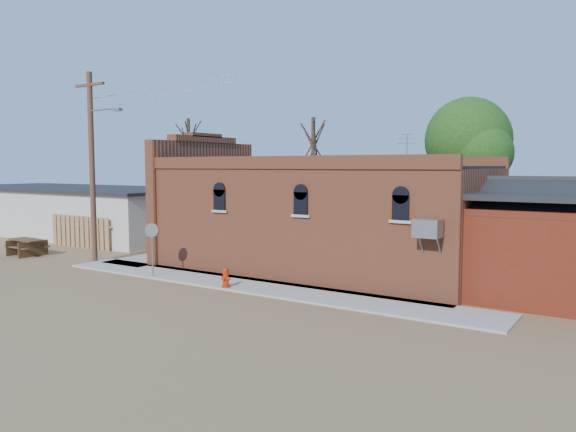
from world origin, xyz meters
The scene contains 15 objects.
ground centered at (0.00, 0.00, 0.00)m, with size 120.00×120.00×0.00m, color brown.
sidewalk_south centered at (1.50, 0.90, 0.04)m, with size 19.00×2.20×0.08m, color #9E9991.
sidewalk_west centered at (-6.30, 6.00, 0.04)m, with size 2.60×10.00×0.08m, color #9E9991.
brick_bar centered at (1.64, 5.49, 2.34)m, with size 16.40×7.97×6.30m.
red_shed centered at (11.50, 5.50, 2.27)m, with size 5.40×6.40×4.30m.
storage_building centered at (-19.00, 8.00, 1.60)m, with size 20.40×8.40×3.17m.
wood_fence centered at (-12.80, 3.80, 0.90)m, with size 5.20×0.10×1.80m, color #9D6346, non-canonical shape.
utility_pole centered at (-8.14, 1.20, 4.77)m, with size 3.12×0.26×9.00m.
tree_bare_near centered at (-3.00, 13.00, 5.96)m, with size 2.80×2.80×7.65m.
tree_bare_far centered at (-14.00, 14.00, 6.36)m, with size 2.80×2.80×8.16m.
tree_leafy centered at (6.00, 13.50, 5.93)m, with size 4.40×4.40×8.15m.
fire_hydrant centered at (0.92, 0.00, 0.44)m, with size 0.43×0.43×0.74m.
stop_sign centered at (-2.96, 0.00, 1.78)m, with size 0.55×0.32×2.21m.
trash_barrel centered at (-5.30, 5.46, 0.44)m, with size 0.46×0.46×0.71m, color #1C598D.
picnic_table centered at (-12.78, 0.57, 0.56)m, with size 2.13×1.67×0.85m.
Camera 1 is at (14.20, -16.04, 4.62)m, focal length 35.00 mm.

